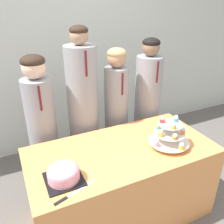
% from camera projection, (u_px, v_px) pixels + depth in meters
% --- Properties ---
extents(wall_back, '(9.00, 0.06, 2.70)m').
position_uv_depth(wall_back, '(67.00, 43.00, 2.85)').
color(wall_back, silver).
rests_on(wall_back, ground_plane).
extents(table, '(1.54, 0.76, 0.71)m').
position_uv_depth(table, '(121.00, 183.00, 2.10)').
color(table, '#EF9951').
rests_on(table, ground_plane).
extents(round_cake, '(0.25, 0.25, 0.12)m').
position_uv_depth(round_cake, '(63.00, 173.00, 1.59)').
color(round_cake, black).
rests_on(round_cake, table).
extents(cake_knife, '(0.30, 0.11, 0.01)m').
position_uv_depth(cake_knife, '(68.00, 197.00, 1.48)').
color(cake_knife, silver).
rests_on(cake_knife, table).
extents(cupcake_stand, '(0.34, 0.34, 0.26)m').
position_uv_depth(cupcake_stand, '(169.00, 134.00, 1.95)').
color(cupcake_stand, silver).
rests_on(cupcake_stand, table).
extents(student_0, '(0.27, 0.27, 1.42)m').
position_uv_depth(student_0, '(43.00, 131.00, 2.23)').
color(student_0, '#939399').
rests_on(student_0, ground_plane).
extents(student_1, '(0.30, 0.30, 1.63)m').
position_uv_depth(student_1, '(84.00, 116.00, 2.36)').
color(student_1, '#939399').
rests_on(student_1, ground_plane).
extents(student_2, '(0.25, 0.25, 1.41)m').
position_uv_depth(student_2, '(116.00, 116.00, 2.53)').
color(student_2, '#939399').
rests_on(student_2, ground_plane).
extents(student_3, '(0.28, 0.29, 1.48)m').
position_uv_depth(student_3, '(147.00, 108.00, 2.68)').
color(student_3, '#939399').
rests_on(student_3, ground_plane).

